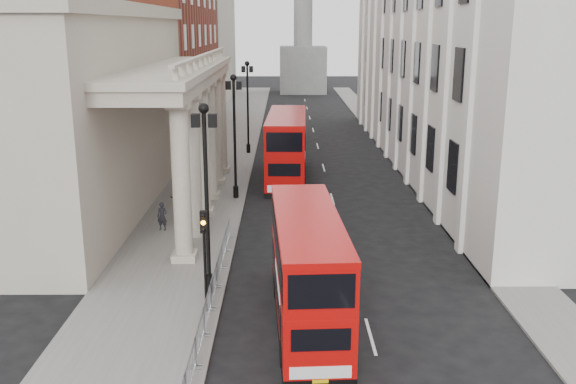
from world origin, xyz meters
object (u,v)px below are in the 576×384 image
object	(u,v)px
bus_far	(287,146)
pedestrian_a	(162,216)
pedestrian_b	(177,198)
bus_near	(307,267)
pedestrian_c	(194,187)
lamp_post_north	(248,101)
lamp_post_south	(206,187)
traffic_light	(204,243)
lamp_post_mid	(235,128)

from	to	relation	value
bus_far	pedestrian_a	bearing A→B (deg)	-117.15
pedestrian_a	pedestrian_b	distance (m)	3.83
bus_near	pedestrian_a	distance (m)	14.02
bus_far	pedestrian_c	distance (m)	8.99
pedestrian_a	pedestrian_b	size ratio (longest dim) A/B	0.92
lamp_post_north	pedestrian_c	size ratio (longest dim) A/B	4.80
bus_near	pedestrian_a	world-z (taller)	bus_near
lamp_post_south	bus_far	world-z (taller)	lamp_post_south
traffic_light	lamp_post_south	bearing A→B (deg)	92.84
bus_far	pedestrian_c	bearing A→B (deg)	-133.38
lamp_post_south	bus_far	xyz separation A→B (m)	(3.50, 21.81, -2.28)
lamp_post_south	lamp_post_north	size ratio (longest dim) A/B	1.00
traffic_light	lamp_post_north	bearing A→B (deg)	90.17
lamp_post_north	pedestrian_c	distance (m)	17.11
bus_near	pedestrian_c	distance (m)	19.57
lamp_post_mid	traffic_light	bearing A→B (deg)	-89.68
pedestrian_a	lamp_post_mid	bearing A→B (deg)	74.00
pedestrian_b	pedestrian_a	bearing A→B (deg)	83.33
lamp_post_mid	bus_near	xyz separation A→B (m)	(4.21, -18.65, -2.62)
pedestrian_c	traffic_light	bearing A→B (deg)	-72.37
pedestrian_b	lamp_post_north	bearing A→B (deg)	-103.57
bus_far	pedestrian_b	distance (m)	11.61
traffic_light	pedestrian_a	distance (m)	11.72
lamp_post_north	bus_far	distance (m)	11.01
bus_near	traffic_light	bearing A→B (deg)	168.29
lamp_post_north	pedestrian_c	world-z (taller)	lamp_post_north
lamp_post_north	pedestrian_a	world-z (taller)	lamp_post_north
lamp_post_mid	traffic_light	world-z (taller)	lamp_post_mid
lamp_post_south	pedestrian_b	distance (m)	13.71
traffic_light	pedestrian_a	xyz separation A→B (m)	(-3.79, 10.87, -2.18)
lamp_post_mid	lamp_post_north	distance (m)	16.00
lamp_post_north	pedestrian_a	size ratio (longest dim) A/B	5.14
lamp_post_mid	pedestrian_b	size ratio (longest dim) A/B	4.74
lamp_post_south	lamp_post_mid	xyz separation A→B (m)	(0.00, 16.00, 0.00)
bus_far	pedestrian_c	xyz separation A→B (m)	(-6.28, -6.23, -1.64)
lamp_post_north	pedestrian_a	bearing A→B (deg)	-99.05
bus_near	pedestrian_a	bearing A→B (deg)	121.52
traffic_light	pedestrian_a	world-z (taller)	traffic_light
traffic_light	pedestrian_b	world-z (taller)	traffic_light
lamp_post_mid	bus_far	distance (m)	7.16
pedestrian_b	pedestrian_c	world-z (taller)	pedestrian_b
lamp_post_north	traffic_light	size ratio (longest dim) A/B	1.93
bus_near	pedestrian_a	size ratio (longest dim) A/B	6.36
bus_far	pedestrian_c	world-z (taller)	bus_far
traffic_light	bus_near	bearing A→B (deg)	-8.77
lamp_post_north	bus_near	world-z (taller)	lamp_post_north
lamp_post_mid	pedestrian_a	distance (m)	8.97
bus_far	pedestrian_b	size ratio (longest dim) A/B	6.68
bus_far	pedestrian_c	size ratio (longest dim) A/B	6.77
traffic_light	bus_far	bearing A→B (deg)	81.88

